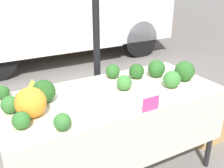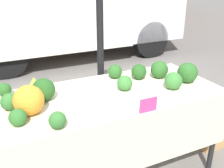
# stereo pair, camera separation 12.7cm
# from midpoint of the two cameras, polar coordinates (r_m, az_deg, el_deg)

# --- Properties ---
(tent_pole) EXTENTS (0.07, 0.07, 2.60)m
(tent_pole) POSITION_cam_midpoint_polar(r_m,az_deg,el_deg) (2.67, -4.87, 12.21)
(tent_pole) COLOR black
(tent_pole) RESTS_ON ground_plane
(market_table) EXTENTS (1.88, 0.86, 0.86)m
(market_table) POSITION_cam_midpoint_polar(r_m,az_deg,el_deg) (2.22, -0.81, -5.07)
(market_table) COLOR beige
(market_table) RESTS_ON ground_plane
(orange_cauliflower) EXTENTS (0.22, 0.22, 0.22)m
(orange_cauliflower) POSITION_cam_midpoint_polar(r_m,az_deg,el_deg) (1.92, -19.12, -3.87)
(orange_cauliflower) COLOR orange
(orange_cauliflower) RESTS_ON market_table
(romanesco_head) EXTENTS (0.16, 0.16, 0.13)m
(romanesco_head) POSITION_cam_midpoint_polar(r_m,az_deg,el_deg) (2.32, -18.38, -0.43)
(romanesco_head) COLOR #93B238
(romanesco_head) RESTS_ON market_table
(broccoli_head_0) EXTENTS (0.18, 0.18, 0.18)m
(broccoli_head_0) POSITION_cam_midpoint_polar(r_m,az_deg,el_deg) (2.11, -16.31, -1.58)
(broccoli_head_0) COLOR #23511E
(broccoli_head_0) RESTS_ON market_table
(broccoli_head_1) EXTENTS (0.14, 0.14, 0.14)m
(broccoli_head_1) POSITION_cam_midpoint_polar(r_m,az_deg,el_deg) (2.51, -1.28, 2.76)
(broccoli_head_1) COLOR #285B23
(broccoli_head_1) RESTS_ON market_table
(broccoli_head_2) EXTENTS (0.11, 0.11, 0.11)m
(broccoli_head_2) POSITION_cam_midpoint_polar(r_m,az_deg,el_deg) (2.30, -24.20, -1.72)
(broccoli_head_2) COLOR #285B23
(broccoli_head_2) RESTS_ON market_table
(broccoli_head_3) EXTENTS (0.15, 0.15, 0.15)m
(broccoli_head_3) POSITION_cam_midpoint_polar(r_m,az_deg,el_deg) (2.34, 11.40, 0.97)
(broccoli_head_3) COLOR #387533
(broccoli_head_3) RESTS_ON market_table
(broccoli_head_4) EXTENTS (0.13, 0.13, 0.13)m
(broccoli_head_4) POSITION_cam_midpoint_polar(r_m,az_deg,el_deg) (2.25, 1.04, 0.27)
(broccoli_head_4) COLOR #387533
(broccoli_head_4) RESTS_ON market_table
(broccoli_head_5) EXTENTS (0.12, 0.12, 0.12)m
(broccoli_head_5) POSITION_cam_midpoint_polar(r_m,az_deg,el_deg) (1.73, -12.84, -8.08)
(broccoli_head_5) COLOR #336B2D
(broccoli_head_5) RESTS_ON market_table
(broccoli_head_6) EXTENTS (0.19, 0.19, 0.19)m
(broccoli_head_6) POSITION_cam_midpoint_polar(r_m,az_deg,el_deg) (2.52, 14.13, 2.73)
(broccoli_head_6) COLOR #285B23
(broccoli_head_6) RESTS_ON market_table
(broccoli_head_7) EXTENTS (0.17, 0.17, 0.17)m
(broccoli_head_7) POSITION_cam_midpoint_polar(r_m,az_deg,el_deg) (2.57, 8.27, 3.33)
(broccoli_head_7) COLOR #285B23
(broccoli_head_7) RESTS_ON market_table
(broccoli_head_8) EXTENTS (0.13, 0.13, 0.13)m
(broccoli_head_8) POSITION_cam_midpoint_polar(r_m,az_deg,el_deg) (2.05, -23.02, -4.20)
(broccoli_head_8) COLOR #336B2D
(broccoli_head_8) RESTS_ON market_table
(broccoli_head_9) EXTENTS (0.15, 0.15, 0.15)m
(broccoli_head_9) POSITION_cam_midpoint_polar(r_m,az_deg,el_deg) (2.51, 3.93, 2.79)
(broccoli_head_9) COLOR #23511E
(broccoli_head_9) RESTS_ON market_table
(broccoli_head_10) EXTENTS (0.11, 0.11, 0.11)m
(broccoli_head_10) POSITION_cam_midpoint_polar(r_m,az_deg,el_deg) (2.12, -20.59, -3.06)
(broccoli_head_10) COLOR #23511E
(broccoli_head_10) RESTS_ON market_table
(broccoli_head_11) EXTENTS (0.12, 0.12, 0.12)m
(broccoli_head_11) POSITION_cam_midpoint_polar(r_m,az_deg,el_deg) (1.82, -21.10, -7.45)
(broccoli_head_11) COLOR #2D6628
(broccoli_head_11) RESTS_ON market_table
(price_sign) EXTENTS (0.14, 0.01, 0.11)m
(price_sign) POSITION_cam_midpoint_polar(r_m,az_deg,el_deg) (1.93, 6.59, -4.36)
(price_sign) COLOR #E53D84
(price_sign) RESTS_ON market_table
(produce_crate) EXTENTS (0.52, 0.37, 0.28)m
(produce_crate) POSITION_cam_midpoint_polar(r_m,az_deg,el_deg) (3.30, 19.06, -8.49)
(produce_crate) COLOR tan
(produce_crate) RESTS_ON ground_plane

